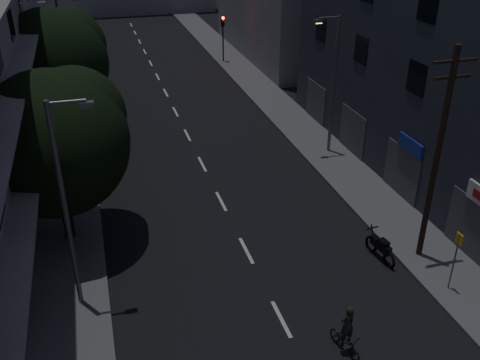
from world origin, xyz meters
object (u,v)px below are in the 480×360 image
utility_pole (438,154)px  motorcycle (380,248)px  bus_stop_sign (456,251)px  cyclist (346,336)px

utility_pole → motorcycle: (-1.69, 0.37, -4.35)m
bus_stop_sign → cyclist: (-5.32, -1.76, -1.24)m
bus_stop_sign → motorcycle: (-1.52, 2.70, -1.37)m
utility_pole → cyclist: size_ratio=4.63×
bus_stop_sign → cyclist: bearing=-161.7°
cyclist → motorcycle: bearing=35.8°
motorcycle → bus_stop_sign: bearing=-67.7°
utility_pole → cyclist: bearing=-143.3°
utility_pole → cyclist: 8.03m
bus_stop_sign → motorcycle: 3.39m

